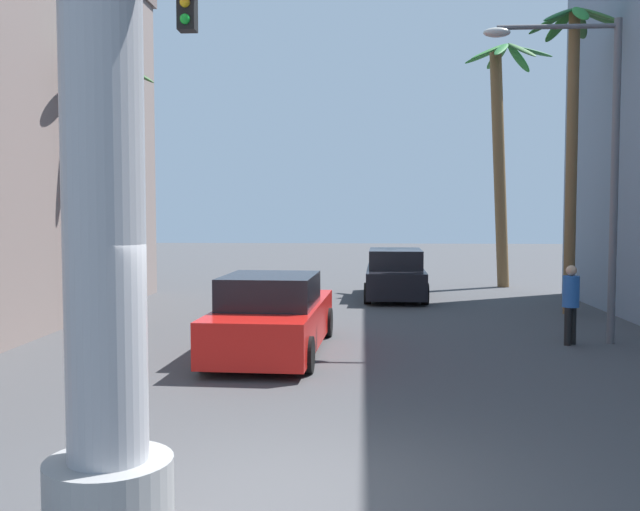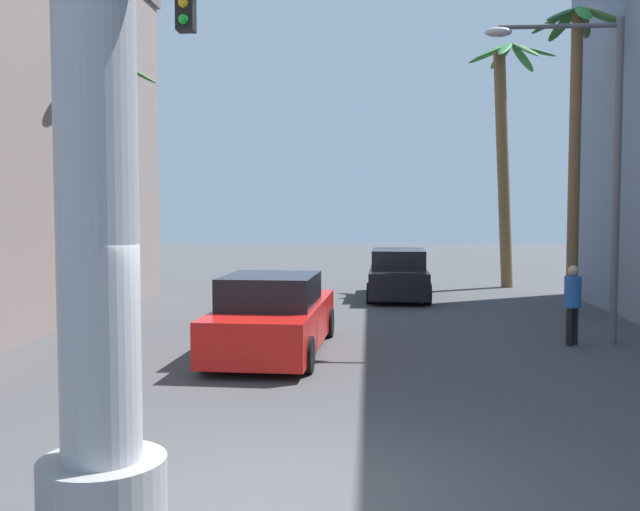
# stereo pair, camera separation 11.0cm
# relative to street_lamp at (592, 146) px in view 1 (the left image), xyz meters

# --- Properties ---
(ground_plane) EXTENTS (91.11, 91.11, 0.00)m
(ground_plane) POSITION_rel_street_lamp_xyz_m (-5.48, 1.51, -4.13)
(ground_plane) COLOR #424244
(street_lamp) EXTENTS (2.81, 0.28, 6.71)m
(street_lamp) POSITION_rel_street_lamp_xyz_m (0.00, 0.00, 0.00)
(street_lamp) COLOR #59595E
(street_lamp) RESTS_ON ground
(car_lead) EXTENTS (2.17, 5.21, 1.56)m
(car_lead) POSITION_rel_street_lamp_xyz_m (-6.49, -1.41, -3.43)
(car_lead) COLOR black
(car_lead) RESTS_ON ground
(car_far) EXTENTS (2.01, 4.74, 1.56)m
(car_far) POSITION_rel_street_lamp_xyz_m (-3.70, 7.73, -3.39)
(car_far) COLOR black
(car_far) RESTS_ON ground
(palm_tree_far_right) EXTENTS (3.08, 3.10, 8.79)m
(palm_tree_far_right) POSITION_rel_street_lamp_xyz_m (0.22, 11.06, 1.16)
(palm_tree_far_right) COLOR brown
(palm_tree_far_right) RESTS_ON ground
(palm_tree_mid_left) EXTENTS (2.84, 2.97, 6.67)m
(palm_tree_mid_left) POSITION_rel_street_lamp_xyz_m (-11.32, 1.99, -0.19)
(palm_tree_mid_left) COLOR brown
(palm_tree_mid_left) RESTS_ON ground
(palm_tree_mid_right) EXTENTS (2.41, 2.36, 8.18)m
(palm_tree_mid_right) POSITION_rel_street_lamp_xyz_m (0.83, 4.35, 1.21)
(palm_tree_mid_right) COLOR brown
(palm_tree_mid_right) RESTS_ON ground
(pedestrian_mid_right) EXTENTS (0.48, 0.48, 1.66)m
(pedestrian_mid_right) POSITION_rel_street_lamp_xyz_m (-0.43, -0.21, -3.17)
(pedestrian_mid_right) COLOR black
(pedestrian_mid_right) RESTS_ON ground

